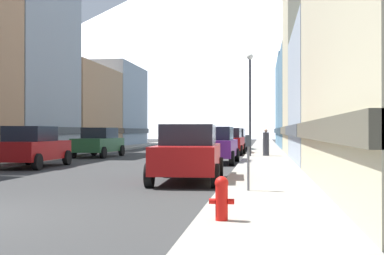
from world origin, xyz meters
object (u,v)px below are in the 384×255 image
at_px(car_right_2, 229,141).
at_px(parking_meter_near, 248,154).
at_px(car_left_1, 32,147).
at_px(car_right_1, 215,145).
at_px(car_right_3, 234,140).
at_px(fire_hydrant_near, 222,197).
at_px(car_right_0, 188,153).
at_px(pedestrian_0, 266,143).
at_px(streetlamp_right, 250,89).
at_px(car_left_2, 99,142).

bearing_deg(car_right_2, parking_meter_near, -84.91).
relative_size(car_left_1, car_right_1, 1.00).
bearing_deg(car_right_3, fire_hydrant_near, -87.09).
distance_m(car_right_2, car_right_3, 6.42).
height_order(car_right_0, car_right_1, same).
height_order(car_left_1, pedestrian_0, car_left_1).
distance_m(car_right_0, streetlamp_right, 14.13).
height_order(car_right_1, parking_meter_near, car_right_1).
xyz_separation_m(car_right_0, streetlamp_right, (1.55, 13.70, 3.09)).
distance_m(car_right_0, parking_meter_near, 3.89).
relative_size(car_left_1, parking_meter_near, 3.34).
relative_size(car_left_2, car_right_3, 1.01).
bearing_deg(car_left_2, car_right_2, 29.18).
distance_m(car_right_2, streetlamp_right, 5.94).
xyz_separation_m(car_left_1, car_right_3, (7.60, 19.68, 0.00)).
relative_size(car_left_2, parking_meter_near, 3.37).
height_order(car_left_2, parking_meter_near, car_left_2).
height_order(car_right_0, car_right_2, same).
bearing_deg(parking_meter_near, fire_hydrant_near, -94.09).
height_order(car_right_2, car_right_3, same).
bearing_deg(car_right_1, car_right_0, -90.01).
height_order(car_right_1, car_right_2, same).
xyz_separation_m(car_left_1, streetlamp_right, (9.15, 8.43, 3.09)).
relative_size(car_right_0, parking_meter_near, 3.37).
relative_size(car_right_3, fire_hydrant_near, 6.29).
height_order(car_right_0, parking_meter_near, car_right_0).
height_order(car_right_2, pedestrian_0, car_right_2).
bearing_deg(car_right_1, streetlamp_right, 71.53).
bearing_deg(streetlamp_right, pedestrian_0, 32.37).
bearing_deg(car_right_0, car_left_2, 117.98).
distance_m(fire_hydrant_near, streetlamp_right, 21.54).
bearing_deg(car_right_0, car_right_3, 90.00).
xyz_separation_m(car_left_1, pedestrian_0, (10.05, 9.00, -0.03)).
bearing_deg(car_right_0, streetlamp_right, 83.53).
distance_m(parking_meter_near, pedestrian_0, 17.64).
height_order(fire_hydrant_near, streetlamp_right, streetlamp_right).
distance_m(car_right_2, pedestrian_0, 4.92).
height_order(car_right_3, streetlamp_right, streetlamp_right).
bearing_deg(car_left_2, car_right_0, -62.02).
xyz_separation_m(car_left_2, parking_meter_near, (9.55, -17.66, 0.11)).
height_order(car_left_2, car_right_0, same).
bearing_deg(parking_meter_near, car_right_3, 93.94).
bearing_deg(car_right_0, car_left_1, 145.22).
distance_m(car_right_2, fire_hydrant_near, 26.15).
bearing_deg(fire_hydrant_near, car_left_1, 125.78).
bearing_deg(car_left_1, car_right_2, 60.19).
xyz_separation_m(car_left_1, fire_hydrant_near, (9.25, -12.83, -0.37)).
bearing_deg(car_right_2, car_left_1, -119.81).
bearing_deg(streetlamp_right, car_right_0, -96.47).
bearing_deg(car_right_1, pedestrian_0, 64.83).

